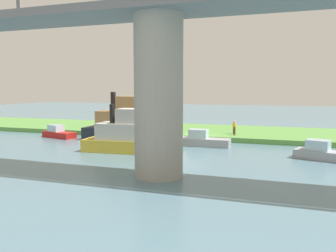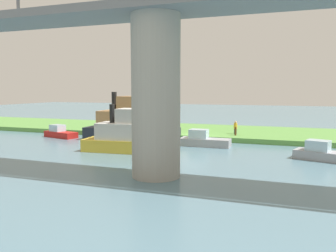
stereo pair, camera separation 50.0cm
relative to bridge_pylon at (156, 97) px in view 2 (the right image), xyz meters
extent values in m
plane|color=slate|center=(1.95, -14.62, -4.80)|extent=(160.00, 160.00, 0.00)
cube|color=#5B9342|center=(1.95, -20.62, -4.55)|extent=(80.00, 12.00, 0.50)
cylinder|color=#9E998E|center=(0.00, 0.00, 0.00)|extent=(2.91, 2.91, 9.61)
cube|color=slate|center=(0.00, 0.00, 5.05)|extent=(55.15, 4.00, 0.50)
cylinder|color=slate|center=(11.82, -2.00, 6.60)|extent=(0.24, 0.24, 2.60)
cylinder|color=#2D334C|center=(-1.91, -17.75, -4.03)|extent=(0.29, 0.29, 0.55)
cylinder|color=gold|center=(-1.91, -17.75, -3.45)|extent=(0.44, 0.44, 0.60)
sphere|color=tan|center=(-1.91, -17.75, -3.03)|extent=(0.24, 0.24, 0.24)
cylinder|color=brown|center=(-2.11, -16.58, -3.86)|extent=(0.20, 0.20, 0.89)
cube|color=#1E232D|center=(8.04, -13.10, -4.16)|extent=(9.84, 3.68, 1.29)
cube|color=#B27F4C|center=(7.50, -13.13, -2.65)|extent=(7.89, 3.27, 1.73)
cube|color=#B27F4C|center=(6.75, -13.16, -1.03)|extent=(4.96, 2.68, 1.51)
cylinder|color=black|center=(9.98, -13.01, -0.81)|extent=(0.54, 0.54, 1.94)
cube|color=#D84C2D|center=(10.62, -12.98, -3.02)|extent=(1.81, 2.02, 0.97)
cube|color=gold|center=(5.24, -6.98, -4.28)|extent=(8.02, 3.32, 1.04)
cube|color=beige|center=(4.80, -7.02, -3.07)|extent=(6.44, 2.92, 1.39)
cube|color=beige|center=(4.20, -7.08, -1.77)|extent=(4.07, 2.33, 1.21)
cylinder|color=black|center=(6.79, -6.83, -1.59)|extent=(0.43, 0.43, 1.56)
cube|color=#D84C2D|center=(7.31, -6.78, -3.37)|extent=(1.53, 1.68, 0.78)
cube|color=#99999E|center=(-0.07, -11.91, -4.44)|extent=(4.63, 1.69, 0.72)
cube|color=silver|center=(0.54, -11.90, -3.68)|extent=(1.67, 1.33, 0.82)
cube|color=red|center=(16.15, -12.14, -4.49)|extent=(4.31, 2.49, 0.63)
cube|color=silver|center=(16.68, -12.29, -3.81)|extent=(1.72, 1.51, 0.72)
cube|color=#99999E|center=(-10.06, -8.57, -4.46)|extent=(4.70, 2.85, 0.69)
cube|color=silver|center=(-9.50, -8.75, -3.72)|extent=(1.90, 1.68, 0.79)
camera|label=1|loc=(-7.29, 19.28, 0.51)|focal=37.12mm
camera|label=2|loc=(-7.76, 19.11, 0.51)|focal=37.12mm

